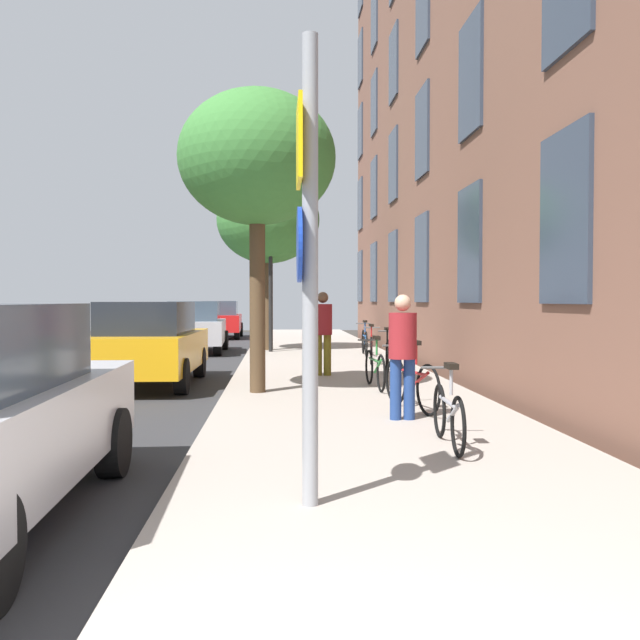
{
  "coord_description": "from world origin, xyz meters",
  "views": [
    {
      "loc": [
        -0.09,
        -2.03,
        1.66
      ],
      "look_at": [
        0.8,
        12.38,
        1.24
      ],
      "focal_mm": 38.41,
      "sensor_mm": 36.0,
      "label": 1
    }
  ],
  "objects_px": {
    "tree_near": "(257,160)",
    "pedestrian_0": "(403,348)",
    "car_2": "(196,326)",
    "car_3": "(220,319)",
    "pedestrian_1": "(323,328)",
    "bicycle_4": "(371,348)",
    "bicycle_2": "(375,368)",
    "pedestrian_2": "(312,319)",
    "bicycle_1": "(411,383)",
    "sign_post": "(307,248)",
    "bicycle_3": "(387,355)",
    "car_1": "(149,343)",
    "bicycle_0": "(448,414)",
    "bicycle_5": "(365,341)",
    "traffic_light": "(267,263)",
    "tree_far": "(268,220)"
  },
  "relations": [
    {
      "from": "sign_post",
      "to": "pedestrian_1",
      "type": "relative_size",
      "value": 2.05
    },
    {
      "from": "pedestrian_0",
      "to": "bicycle_3",
      "type": "bearing_deg",
      "value": 82.81
    },
    {
      "from": "bicycle_1",
      "to": "pedestrian_2",
      "type": "bearing_deg",
      "value": 93.8
    },
    {
      "from": "car_2",
      "to": "car_3",
      "type": "xyz_separation_m",
      "value": [
        0.07,
        8.33,
        -0.0
      ]
    },
    {
      "from": "tree_near",
      "to": "bicycle_1",
      "type": "distance_m",
      "value": 4.59
    },
    {
      "from": "traffic_light",
      "to": "bicycle_3",
      "type": "bearing_deg",
      "value": -67.49
    },
    {
      "from": "tree_far",
      "to": "bicycle_1",
      "type": "bearing_deg",
      "value": -79.67
    },
    {
      "from": "bicycle_1",
      "to": "bicycle_2",
      "type": "relative_size",
      "value": 0.99
    },
    {
      "from": "bicycle_1",
      "to": "pedestrian_0",
      "type": "height_order",
      "value": "pedestrian_0"
    },
    {
      "from": "pedestrian_0",
      "to": "pedestrian_2",
      "type": "height_order",
      "value": "pedestrian_2"
    },
    {
      "from": "bicycle_3",
      "to": "car_1",
      "type": "height_order",
      "value": "car_1"
    },
    {
      "from": "pedestrian_1",
      "to": "car_3",
      "type": "height_order",
      "value": "pedestrian_1"
    },
    {
      "from": "tree_near",
      "to": "pedestrian_2",
      "type": "bearing_deg",
      "value": 81.86
    },
    {
      "from": "bicycle_2",
      "to": "pedestrian_2",
      "type": "xyz_separation_m",
      "value": [
        -0.62,
        9.48,
        0.61
      ]
    },
    {
      "from": "tree_near",
      "to": "bicycle_0",
      "type": "relative_size",
      "value": 3.17
    },
    {
      "from": "bicycle_4",
      "to": "pedestrian_2",
      "type": "distance_m",
      "value": 4.87
    },
    {
      "from": "car_3",
      "to": "pedestrian_0",
      "type": "bearing_deg",
      "value": -79.1
    },
    {
      "from": "sign_post",
      "to": "bicycle_0",
      "type": "relative_size",
      "value": 2.21
    },
    {
      "from": "pedestrian_0",
      "to": "car_3",
      "type": "relative_size",
      "value": 0.4
    },
    {
      "from": "tree_near",
      "to": "pedestrian_0",
      "type": "height_order",
      "value": "tree_near"
    },
    {
      "from": "sign_post",
      "to": "bicycle_3",
      "type": "xyz_separation_m",
      "value": [
        2.08,
        9.14,
        -1.54
      ]
    },
    {
      "from": "car_2",
      "to": "tree_far",
      "type": "bearing_deg",
      "value": -10.52
    },
    {
      "from": "pedestrian_1",
      "to": "bicycle_4",
      "type": "bearing_deg",
      "value": 63.0
    },
    {
      "from": "sign_post",
      "to": "tree_far",
      "type": "height_order",
      "value": "tree_far"
    },
    {
      "from": "car_2",
      "to": "car_3",
      "type": "bearing_deg",
      "value": 89.52
    },
    {
      "from": "pedestrian_0",
      "to": "car_3",
      "type": "height_order",
      "value": "pedestrian_0"
    },
    {
      "from": "traffic_light",
      "to": "car_1",
      "type": "height_order",
      "value": "traffic_light"
    },
    {
      "from": "bicycle_2",
      "to": "pedestrian_1",
      "type": "height_order",
      "value": "pedestrian_1"
    },
    {
      "from": "sign_post",
      "to": "tree_far",
      "type": "xyz_separation_m",
      "value": [
        -0.5,
        16.13,
        2.08
      ]
    },
    {
      "from": "bicycle_0",
      "to": "pedestrian_0",
      "type": "height_order",
      "value": "pedestrian_0"
    },
    {
      "from": "sign_post",
      "to": "bicycle_2",
      "type": "height_order",
      "value": "sign_post"
    },
    {
      "from": "pedestrian_1",
      "to": "car_2",
      "type": "relative_size",
      "value": 0.42
    },
    {
      "from": "tree_near",
      "to": "pedestrian_1",
      "type": "distance_m",
      "value": 4.02
    },
    {
      "from": "tree_far",
      "to": "pedestrian_0",
      "type": "height_order",
      "value": "tree_far"
    },
    {
      "from": "bicycle_3",
      "to": "pedestrian_0",
      "type": "xyz_separation_m",
      "value": [
        -0.7,
        -5.54,
        0.54
      ]
    },
    {
      "from": "sign_post",
      "to": "car_2",
      "type": "relative_size",
      "value": 0.85
    },
    {
      "from": "bicycle_4",
      "to": "bicycle_5",
      "type": "xyz_separation_m",
      "value": [
        0.14,
        2.4,
        0.01
      ]
    },
    {
      "from": "bicycle_2",
      "to": "sign_post",
      "type": "bearing_deg",
      "value": -102.37
    },
    {
      "from": "bicycle_1",
      "to": "car_3",
      "type": "relative_size",
      "value": 0.42
    },
    {
      "from": "sign_post",
      "to": "bicycle_4",
      "type": "xyz_separation_m",
      "value": [
        2.08,
        11.54,
        -1.55
      ]
    },
    {
      "from": "sign_post",
      "to": "pedestrian_1",
      "type": "height_order",
      "value": "sign_post"
    },
    {
      "from": "traffic_light",
      "to": "tree_near",
      "type": "bearing_deg",
      "value": -90.18
    },
    {
      "from": "bicycle_5",
      "to": "bicycle_4",
      "type": "bearing_deg",
      "value": -93.3
    },
    {
      "from": "bicycle_3",
      "to": "pedestrian_1",
      "type": "xyz_separation_m",
      "value": [
        -1.38,
        -0.29,
        0.59
      ]
    },
    {
      "from": "traffic_light",
      "to": "bicycle_0",
      "type": "height_order",
      "value": "traffic_light"
    },
    {
      "from": "car_2",
      "to": "pedestrian_1",
      "type": "bearing_deg",
      "value": -65.67
    },
    {
      "from": "bicycle_2",
      "to": "pedestrian_0",
      "type": "height_order",
      "value": "pedestrian_0"
    },
    {
      "from": "bicycle_3",
      "to": "pedestrian_2",
      "type": "distance_m",
      "value": 7.21
    },
    {
      "from": "bicycle_4",
      "to": "sign_post",
      "type": "bearing_deg",
      "value": -100.2
    },
    {
      "from": "car_3",
      "to": "car_1",
      "type": "bearing_deg",
      "value": -89.89
    }
  ]
}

